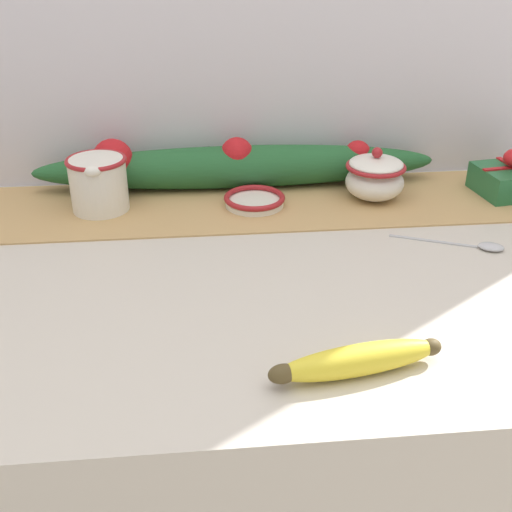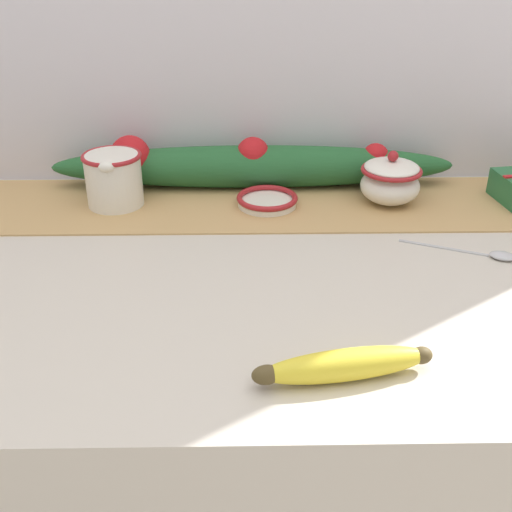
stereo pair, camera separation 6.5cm
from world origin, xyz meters
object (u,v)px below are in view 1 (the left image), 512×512
at_px(cream_pitcher, 99,182).
at_px(spoon, 483,246).
at_px(small_dish, 254,200).
at_px(sugar_bowl, 375,177).
at_px(banana, 357,360).

bearing_deg(cream_pitcher, spoon, -18.84).
xyz_separation_m(small_dish, spoon, (0.35, -0.20, -0.01)).
xyz_separation_m(cream_pitcher, sugar_bowl, (0.50, -0.00, -0.01)).
distance_m(small_dish, banana, 0.50).
bearing_deg(small_dish, banana, -81.73).
relative_size(small_dish, banana, 0.52).
relative_size(cream_pitcher, small_dish, 1.11).
bearing_deg(sugar_bowl, banana, -106.90).
xyz_separation_m(sugar_bowl, spoon, (0.13, -0.21, -0.04)).
relative_size(sugar_bowl, banana, 0.51).
height_order(banana, spoon, banana).
distance_m(cream_pitcher, small_dish, 0.28).
bearing_deg(small_dish, cream_pitcher, 177.57).
xyz_separation_m(sugar_bowl, small_dish, (-0.23, -0.01, -0.03)).
relative_size(banana, spoon, 1.25).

